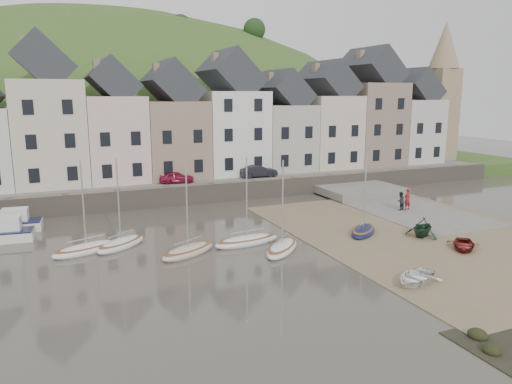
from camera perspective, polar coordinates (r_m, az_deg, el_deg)
name	(u,v)px	position (r m, az deg, el deg)	size (l,w,h in m)	color
ground	(292,254)	(31.84, 4.26, -7.29)	(160.00, 160.00, 0.00)	#423E34
quay_land	(174,171)	(61.11, -9.59, 2.40)	(90.00, 30.00, 1.50)	#385723
quay_street	(201,180)	(50.01, -6.52, 1.42)	(70.00, 7.00, 0.10)	slate
seawall	(211,192)	(46.84, -5.27, -0.05)	(70.00, 1.20, 1.80)	slate
beach	(425,235)	(37.95, 19.25, -4.77)	(18.00, 26.00, 0.06)	#766548
slipway	(397,207)	(46.33, 16.33, -1.66)	(8.00, 18.00, 0.12)	slate
hillside	(114,253)	(91.65, -16.43, -6.93)	(134.40, 84.00, 84.00)	#385723
townhouse_terrace	(206,121)	(53.19, -5.91, 8.30)	(61.05, 8.00, 13.93)	silver
church_spire	(442,88)	(70.18, 21.09, 11.42)	(4.00, 4.00, 18.00)	#997F60
sailboat_0	(121,244)	(34.23, -15.63, -5.88)	(4.18, 3.74, 6.32)	white
sailboat_1	(87,249)	(33.83, -19.35, -6.32)	(4.83, 3.05, 6.32)	white
sailboat_2	(188,251)	(31.85, -7.99, -6.86)	(4.49, 3.38, 6.32)	beige
sailboat_3	(282,248)	(32.17, 3.09, -6.58)	(4.14, 4.18, 6.32)	white
sailboat_4	(247,241)	(33.66, -1.09, -5.74)	(5.06, 2.14, 6.32)	white
sailboat_5	(363,231)	(36.81, 12.52, -4.50)	(3.87, 3.68, 6.32)	#12183B
motorboat_0	(1,233)	(38.65, -27.86, -4.33)	(4.76, 2.22, 1.70)	white
motorboat_2	(7,224)	(41.24, -27.29, -3.35)	(5.39, 2.19, 1.70)	white
rowboat_white	(415,277)	(28.26, 18.26, -9.52)	(2.22, 3.11, 0.64)	white
rowboat_green	(422,227)	(37.11, 19.03, -3.93)	(2.32, 2.69, 1.42)	#17331D
rowboat_red	(463,245)	(35.24, 23.24, -5.73)	(2.10, 2.95, 0.61)	maroon
person_red	(407,199)	(44.95, 17.40, -0.79)	(0.70, 0.46, 1.91)	maroon
person_dark	(400,201)	(44.61, 16.65, -1.02)	(0.80, 0.62, 1.65)	black
car_left	(177,177)	(48.25, -9.32, 1.72)	(1.35, 3.35, 1.14)	maroon
car_right	(258,171)	(50.99, 0.29, 2.48)	(1.37, 3.93, 1.29)	black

